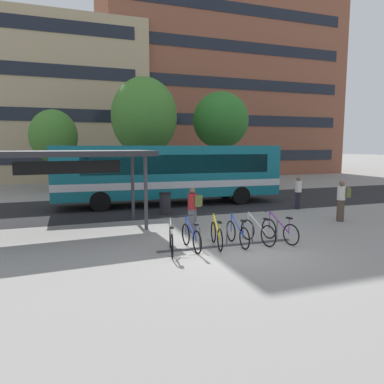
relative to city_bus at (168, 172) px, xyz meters
The scene contains 20 objects.
ground 9.34m from the city_bus, 92.11° to the right, with size 200.00×200.00×0.00m, color gray.
bus_lane_asphalt 1.80m from the city_bus, behind, with size 80.00×7.20×0.01m, color #232326.
city_bus is the anchor object (origin of this frame).
bike_rack 8.79m from the city_bus, 93.39° to the right, with size 4.58×0.17×0.70m.
parked_bicycle_silver_0 9.11m from the city_bus, 105.30° to the right, with size 0.59×1.69×0.99m.
parked_bicycle_blue_1 8.81m from the city_bus, 101.18° to the right, with size 0.52×1.72×0.99m.
parked_bicycle_yellow_2 8.69m from the city_bus, 95.57° to the right, with size 0.55×1.70×0.99m.
parked_bicycle_blue_3 8.72m from the city_bus, 90.85° to the right, with size 0.52×1.72×0.99m.
parked_bicycle_silver_4 8.74m from the city_bus, 85.93° to the right, with size 0.54×1.70×0.99m.
parked_bicycle_purple_5 8.92m from the city_bus, 80.93° to the right, with size 0.55×1.70×0.99m.
transit_shelter 7.03m from the city_bus, 138.61° to the right, with size 6.45×3.25×3.01m.
commuter_olive_pack_0 6.57m from the city_bus, 97.72° to the right, with size 0.58×0.59×1.67m.
commuter_red_pack_1 6.87m from the city_bus, 31.17° to the right, with size 0.53×0.61×1.65m.
commuter_olive_pack_2 8.87m from the city_bus, 49.64° to the right, with size 0.60×0.51×1.72m.
trash_bin 3.11m from the city_bus, 108.84° to the right, with size 0.55×0.55×1.03m.
street_tree_0 7.48m from the city_bus, 88.52° to the left, with size 4.61×4.61×7.95m.
street_tree_1 10.72m from the city_bus, 124.18° to the left, with size 3.31×3.31×5.72m.
street_tree_2 9.60m from the city_bus, 47.74° to the left, with size 4.22×4.22×7.24m.
building_left_wing 23.24m from the city_bus, 112.21° to the left, with size 21.81×13.40×14.43m.
building_right_wing 26.95m from the city_bus, 60.83° to the left, with size 26.23×13.50×25.20m.
Camera 1 is at (-4.98, -9.65, 3.20)m, focal length 33.75 mm.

